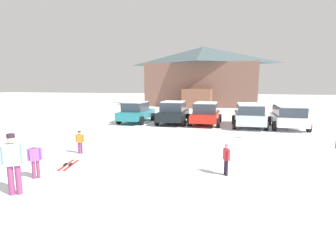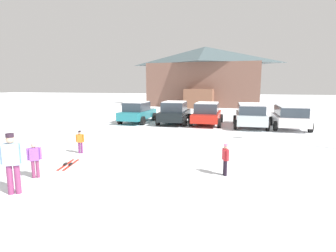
{
  "view_description": "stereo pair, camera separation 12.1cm",
  "coord_description": "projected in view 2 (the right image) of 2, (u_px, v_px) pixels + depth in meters",
  "views": [
    {
      "loc": [
        3.44,
        -3.95,
        2.93
      ],
      "look_at": [
        0.71,
        7.15,
        1.13
      ],
      "focal_mm": 28.0,
      "sensor_mm": 36.0,
      "label": 1
    },
    {
      "loc": [
        3.56,
        -3.92,
        2.93
      ],
      "look_at": [
        0.71,
        7.15,
        1.13
      ],
      "focal_mm": 28.0,
      "sensor_mm": 36.0,
      "label": 2
    }
  ],
  "objects": [
    {
      "name": "skier_adult_in_blue_parka",
      "position": [
        12.0,
        160.0,
        6.98
      ],
      "size": [
        0.55,
        0.41,
        1.67
      ],
      "color": "#7E325D",
      "rests_on": "ground"
    },
    {
      "name": "ski_lodge",
      "position": [
        205.0,
        76.0,
        37.05
      ],
      "size": [
        15.48,
        10.44,
        8.19
      ],
      "color": "brown",
      "rests_on": "ground"
    },
    {
      "name": "pair_of_skis",
      "position": [
        68.0,
        164.0,
        9.65
      ],
      "size": [
        0.55,
        1.39,
        0.08
      ],
      "color": "red",
      "rests_on": "ground"
    },
    {
      "name": "parked_white_suv",
      "position": [
        290.0,
        116.0,
        17.56
      ],
      "size": [
        2.28,
        4.05,
        1.56
      ],
      "color": "white",
      "rests_on": "ground"
    },
    {
      "name": "parked_black_sedan",
      "position": [
        175.0,
        112.0,
        19.85
      ],
      "size": [
        2.25,
        4.05,
        1.7
      ],
      "color": "black",
      "rests_on": "ground"
    },
    {
      "name": "skier_child_in_orange_jacket",
      "position": [
        80.0,
        141.0,
        11.24
      ],
      "size": [
        0.36,
        0.19,
        0.99
      ],
      "color": "#6E2964",
      "rests_on": "ground"
    },
    {
      "name": "ground",
      "position": [
        41.0,
        237.0,
        5.08
      ],
      "size": [
        160.0,
        160.0,
        0.0
      ],
      "primitive_type": "plane",
      "color": "white"
    },
    {
      "name": "parked_silver_wagon",
      "position": [
        250.0,
        114.0,
        18.28
      ],
      "size": [
        2.31,
        4.43,
        1.62
      ],
      "color": "silver",
      "rests_on": "ground"
    },
    {
      "name": "skier_child_in_purple_jacket",
      "position": [
        35.0,
        158.0,
        8.25
      ],
      "size": [
        0.36,
        0.3,
        1.16
      ],
      "color": "#7D3259",
      "rests_on": "ground"
    },
    {
      "name": "parked_teal_hatchback",
      "position": [
        137.0,
        112.0,
        20.51
      ],
      "size": [
        2.16,
        4.17,
        1.63
      ],
      "color": "teal",
      "rests_on": "ground"
    },
    {
      "name": "parked_red_sedan",
      "position": [
        207.0,
        113.0,
        19.46
      ],
      "size": [
        2.22,
        4.38,
        1.65
      ],
      "color": "red",
      "rests_on": "ground"
    },
    {
      "name": "skier_child_in_red_jacket",
      "position": [
        225.0,
        158.0,
        8.48
      ],
      "size": [
        0.23,
        0.37,
        1.05
      ],
      "color": "black",
      "rests_on": "ground"
    }
  ]
}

